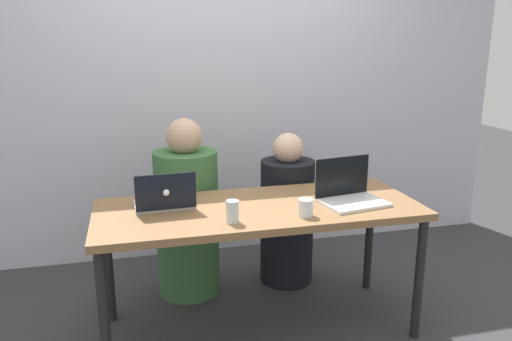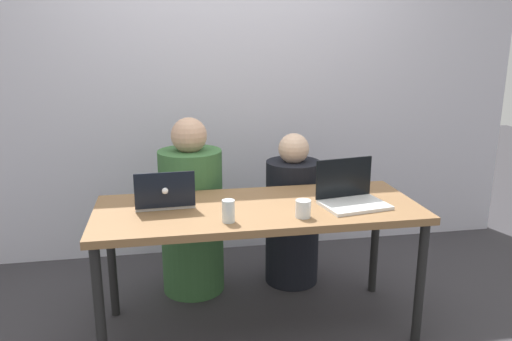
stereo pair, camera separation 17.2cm
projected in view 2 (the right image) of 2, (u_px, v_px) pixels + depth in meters
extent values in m
plane|color=#353337|center=(258.00, 327.00, 2.87)|extent=(12.00, 12.00, 0.00)
cube|color=silver|center=(229.00, 95.00, 3.72)|extent=(4.52, 0.10, 2.40)
cube|color=brown|center=(258.00, 210.00, 2.69)|extent=(1.74, 0.69, 0.04)
cylinder|color=black|center=(100.00, 314.00, 2.36)|extent=(0.05, 0.05, 0.70)
cylinder|color=black|center=(420.00, 284.00, 2.64)|extent=(0.05, 0.05, 0.70)
cylinder|color=black|center=(112.00, 261.00, 2.92)|extent=(0.05, 0.05, 0.70)
cylinder|color=black|center=(375.00, 241.00, 3.21)|extent=(0.05, 0.05, 0.70)
cylinder|color=#376536|center=(192.00, 222.00, 3.21)|extent=(0.45, 0.45, 0.94)
sphere|color=tan|center=(189.00, 135.00, 3.07)|extent=(0.22, 0.22, 0.22)
cylinder|color=black|center=(292.00, 222.00, 3.34)|extent=(0.38, 0.38, 0.84)
sphere|color=beige|center=(294.00, 149.00, 3.21)|extent=(0.20, 0.20, 0.20)
cube|color=silver|center=(165.00, 203.00, 2.71)|extent=(0.32, 0.22, 0.02)
cube|color=black|center=(165.00, 190.00, 2.58)|extent=(0.31, 0.02, 0.19)
sphere|color=white|center=(165.00, 191.00, 2.57)|extent=(0.03, 0.03, 0.03)
cube|color=silver|center=(355.00, 205.00, 2.67)|extent=(0.37, 0.29, 0.02)
cube|color=black|center=(344.00, 178.00, 2.76)|extent=(0.34, 0.07, 0.22)
sphere|color=white|center=(342.00, 177.00, 2.77)|extent=(0.04, 0.04, 0.04)
cylinder|color=silver|center=(228.00, 211.00, 2.44)|extent=(0.06, 0.06, 0.11)
cylinder|color=silver|center=(228.00, 216.00, 2.44)|extent=(0.06, 0.06, 0.06)
cylinder|color=white|center=(303.00, 209.00, 2.51)|extent=(0.08, 0.08, 0.09)
cylinder|color=silver|center=(303.00, 212.00, 2.51)|extent=(0.07, 0.07, 0.05)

